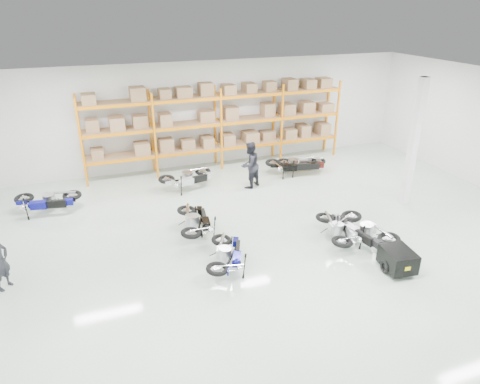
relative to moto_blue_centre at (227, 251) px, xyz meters
name	(u,v)px	position (x,y,z in m)	size (l,w,h in m)	color
room	(282,167)	(2.16, 1.27, 1.72)	(18.00, 18.00, 18.00)	#B6CBB9
pallet_rack	(218,116)	(2.16, 7.72, 1.72)	(11.28, 0.98, 3.62)	orange
structural_column	(413,144)	(7.36, 1.77, 1.72)	(0.25, 0.25, 4.50)	white
moto_blue_centre	(227,251)	(0.00, 0.00, 0.00)	(0.78, 1.74, 1.07)	#070748
moto_silver_left	(340,226)	(3.64, 0.16, 0.01)	(0.80, 1.79, 1.09)	#B7BABE
moto_black_far_left	(196,218)	(-0.33, 2.14, 0.03)	(0.82, 1.84, 1.12)	black
moto_touring_right	(364,226)	(4.26, -0.13, 0.05)	(0.85, 1.92, 1.17)	black
trailer	(398,259)	(4.26, -1.73, -0.15)	(0.84, 1.57, 0.65)	black
moto_back_a	(46,197)	(-4.79, 5.34, 0.05)	(0.85, 1.91, 1.17)	navy
moto_back_b	(188,175)	(0.27, 5.73, 0.04)	(0.84, 1.89, 1.15)	silver
moto_back_c	(293,161)	(4.78, 5.68, 0.05)	(0.85, 1.91, 1.17)	black
moto_back_d	(303,161)	(5.24, 5.65, 0.02)	(0.80, 1.79, 1.10)	#380D0B
person_left	(0,262)	(-5.64, 1.09, 0.23)	(0.56, 0.37, 1.53)	black
person_back	(250,165)	(2.60, 5.05, 0.39)	(0.89, 0.70, 1.84)	black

